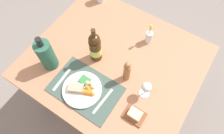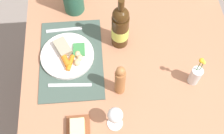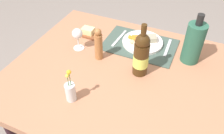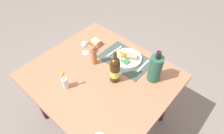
{
  "view_description": "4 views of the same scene",
  "coord_description": "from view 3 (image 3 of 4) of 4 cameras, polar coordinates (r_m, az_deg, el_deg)",
  "views": [
    {
      "loc": [
        0.37,
        -0.6,
        1.98
      ],
      "look_at": [
        0.03,
        -0.07,
        0.8
      ],
      "focal_mm": 32.0,
      "sensor_mm": 36.0,
      "label": 1
    },
    {
      "loc": [
        0.68,
        -0.15,
        1.95
      ],
      "look_at": [
        0.07,
        -0.1,
        0.84
      ],
      "focal_mm": 46.0,
      "sensor_mm": 36.0,
      "label": 2
    },
    {
      "loc": [
        -0.37,
        0.88,
        1.63
      ],
      "look_at": [
        0.01,
        0.03,
        0.8
      ],
      "focal_mm": 37.4,
      "sensor_mm": 36.0,
      "label": 3
    },
    {
      "loc": [
        -0.78,
        0.73,
        2.0
      ],
      "look_at": [
        -0.05,
        -0.1,
        0.81
      ],
      "focal_mm": 30.86,
      "sensor_mm": 36.0,
      "label": 4
    }
  ],
  "objects": [
    {
      "name": "dining_table",
      "position": [
        1.35,
        0.92,
        -3.15
      ],
      "size": [
        1.17,
        1.04,
        0.75
      ],
      "color": "#B17656",
      "rests_on": "ground_plane"
    },
    {
      "name": "wine_bottle",
      "position": [
        1.22,
        7.15,
        2.91
      ],
      "size": [
        0.08,
        0.08,
        0.3
      ],
      "color": "#3F2810",
      "rests_on": "dining_table"
    },
    {
      "name": "dinner_plate",
      "position": [
        1.5,
        7.47,
        6.16
      ],
      "size": [
        0.26,
        0.26,
        0.05
      ],
      "color": "white",
      "rests_on": "placemat"
    },
    {
      "name": "wine_glass",
      "position": [
        1.42,
        -8.45,
        7.81
      ],
      "size": [
        0.07,
        0.07,
        0.14
      ],
      "color": "white",
      "rests_on": "dining_table"
    },
    {
      "name": "placemat",
      "position": [
        1.5,
        6.79,
        5.42
      ],
      "size": [
        0.45,
        0.3,
        0.01
      ],
      "primitive_type": "cube",
      "color": "#40544B",
      "rests_on": "dining_table"
    },
    {
      "name": "knife",
      "position": [
        1.54,
        1.8,
        7.06
      ],
      "size": [
        0.03,
        0.2,
        0.0
      ],
      "primitive_type": "cube",
      "rotation": [
        0.0,
        0.0,
        -0.06
      ],
      "color": "silver",
      "rests_on": "placemat"
    },
    {
      "name": "fork",
      "position": [
        1.5,
        13.45,
        4.63
      ],
      "size": [
        0.03,
        0.18,
        0.0
      ],
      "primitive_type": "cube",
      "rotation": [
        0.0,
        0.0,
        0.04
      ],
      "color": "silver",
      "rests_on": "placemat"
    },
    {
      "name": "pepper_mill",
      "position": [
        1.33,
        -3.32,
        5.47
      ],
      "size": [
        0.05,
        0.05,
        0.2
      ],
      "color": "#A96C3C",
      "rests_on": "dining_table"
    },
    {
      "name": "cooler_bottle",
      "position": [
        1.38,
        19.31,
        5.63
      ],
      "size": [
        0.11,
        0.11,
        0.3
      ],
      "color": "#2A5E49",
      "rests_on": "dining_table"
    },
    {
      "name": "flower_vase",
      "position": [
        1.14,
        -10.13,
        -5.84
      ],
      "size": [
        0.05,
        0.05,
        0.19
      ],
      "color": "silver",
      "rests_on": "dining_table"
    },
    {
      "name": "butter_dish",
      "position": [
        1.59,
        -5.86,
        8.5
      ],
      "size": [
        0.13,
        0.1,
        0.05
      ],
      "color": "brown",
      "rests_on": "dining_table"
    }
  ]
}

